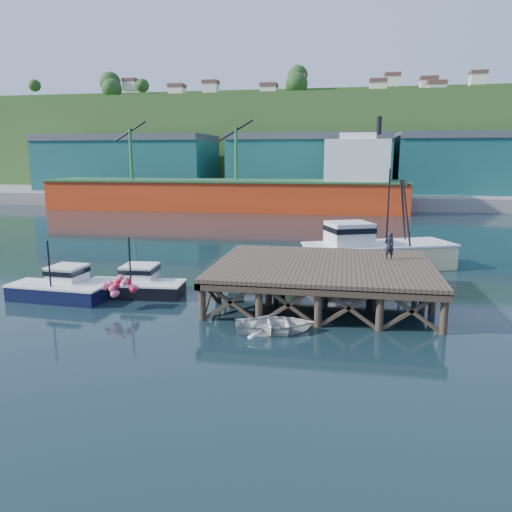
% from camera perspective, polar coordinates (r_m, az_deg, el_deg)
% --- Properties ---
extents(ground, '(300.00, 300.00, 0.00)m').
position_cam_1_polar(ground, '(29.45, -3.19, -4.48)').
color(ground, black).
rests_on(ground, ground).
extents(wharf, '(12.00, 10.00, 2.62)m').
position_cam_1_polar(wharf, '(28.06, 7.67, -1.26)').
color(wharf, brown).
rests_on(wharf, ground).
extents(far_quay, '(160.00, 40.00, 2.00)m').
position_cam_1_polar(far_quay, '(98.05, 6.31, 7.02)').
color(far_quay, gray).
rests_on(far_quay, ground).
extents(warehouse_left, '(32.00, 16.00, 9.00)m').
position_cam_1_polar(warehouse_left, '(101.51, -14.27, 10.00)').
color(warehouse_left, '#1A5754').
rests_on(warehouse_left, far_quay).
extents(warehouse_mid, '(28.00, 16.00, 9.00)m').
position_cam_1_polar(warehouse_mid, '(92.83, 6.16, 10.19)').
color(warehouse_mid, '#1A5754').
rests_on(warehouse_mid, far_quay).
extents(warehouse_right, '(30.00, 16.00, 9.00)m').
position_cam_1_polar(warehouse_right, '(95.51, 24.67, 9.29)').
color(warehouse_right, '#1A5754').
rests_on(warehouse_right, far_quay).
extents(cargo_ship, '(55.50, 10.00, 13.75)m').
position_cam_1_polar(cargo_ship, '(77.21, -1.14, 7.71)').
color(cargo_ship, red).
rests_on(cargo_ship, ground).
extents(hillside, '(220.00, 50.00, 22.00)m').
position_cam_1_polar(hillside, '(127.79, 7.35, 12.42)').
color(hillside, '#2D511E').
rests_on(hillside, ground).
extents(boat_navy, '(5.73, 3.20, 3.51)m').
position_cam_1_polar(boat_navy, '(30.54, -21.47, -3.31)').
color(boat_navy, '#0E1333').
rests_on(boat_navy, ground).
extents(boat_black, '(5.85, 4.91, 3.54)m').
position_cam_1_polar(boat_black, '(30.16, -13.55, -3.12)').
color(boat_black, black).
rests_on(boat_black, ground).
extents(trawler, '(11.37, 7.66, 7.18)m').
position_cam_1_polar(trawler, '(37.31, 13.53, 0.88)').
color(trawler, '#F1E69B').
rests_on(trawler, ground).
extents(dinghy, '(4.19, 3.38, 0.77)m').
position_cam_1_polar(dinghy, '(23.25, 2.15, -7.78)').
color(dinghy, silver).
rests_on(dinghy, ground).
extents(dockworker, '(0.65, 0.51, 1.58)m').
position_cam_1_polar(dockworker, '(29.93, 14.99, 1.13)').
color(dockworker, black).
rests_on(dockworker, wharf).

